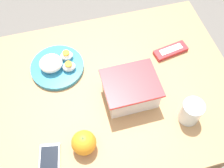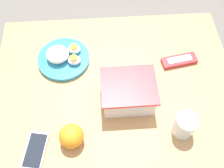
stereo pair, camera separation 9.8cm
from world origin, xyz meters
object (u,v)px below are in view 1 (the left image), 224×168
rice_plate (57,65)px  cell_phone (49,164)px  candy_bar (171,51)px  drinking_glass (191,112)px  food_container (130,90)px  orange_fruit (84,143)px

rice_plate → cell_phone: 0.38m
candy_bar → drinking_glass: 0.30m
candy_bar → drinking_glass: size_ratio=1.61×
food_container → rice_plate: size_ratio=0.93×
rice_plate → candy_bar: 0.47m
rice_plate → candy_bar: rice_plate is taller
food_container → candy_bar: food_container is taller
drinking_glass → orange_fruit: bearing=1.6°
cell_phone → rice_plate: bearing=-102.7°
rice_plate → drinking_glass: 0.54m
drinking_glass → cell_phone: bearing=4.4°
orange_fruit → food_container: bearing=-144.0°
food_container → drinking_glass: food_container is taller
food_container → cell_phone: bearing=28.3°
rice_plate → cell_phone: rice_plate is taller
drinking_glass → rice_plate: bearing=-38.4°
orange_fruit → cell_phone: orange_fruit is taller
food_container → orange_fruit: bearing=36.0°
candy_bar → cell_phone: size_ratio=1.02×
orange_fruit → cell_phone: size_ratio=0.57×
rice_plate → drinking_glass: bearing=141.6°
candy_bar → cell_phone: 0.65m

